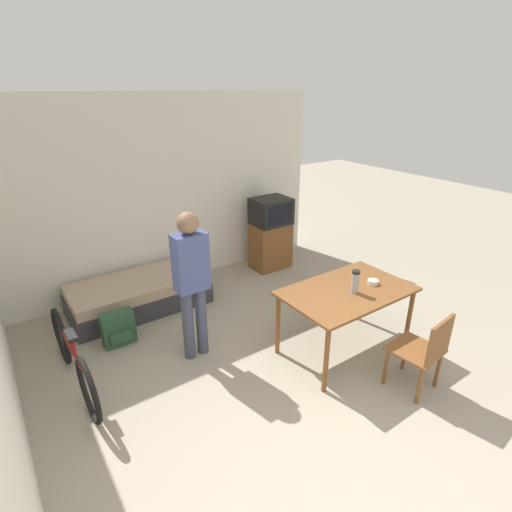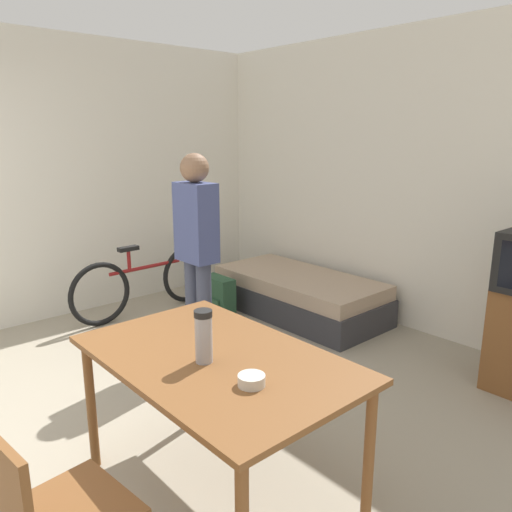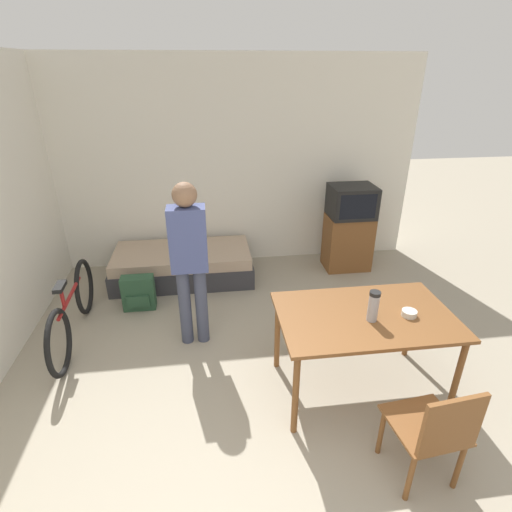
{
  "view_description": "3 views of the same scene",
  "coord_description": "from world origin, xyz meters",
  "px_view_note": "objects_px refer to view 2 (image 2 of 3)",
  "views": [
    {
      "loc": [
        -1.95,
        -1.38,
        2.76
      ],
      "look_at": [
        0.41,
        2.01,
        0.99
      ],
      "focal_mm": 28.0,
      "sensor_mm": 36.0,
      "label": 1
    },
    {
      "loc": [
        2.74,
        -0.17,
        1.79
      ],
      "look_at": [
        0.17,
        2.11,
        0.94
      ],
      "focal_mm": 35.0,
      "sensor_mm": 36.0,
      "label": 2
    },
    {
      "loc": [
        -0.22,
        -1.37,
        2.54
      ],
      "look_at": [
        0.22,
        2.0,
        0.91
      ],
      "focal_mm": 28.0,
      "sensor_mm": 36.0,
      "label": 3
    }
  ],
  "objects_px": {
    "person_standing": "(197,243)",
    "bicycle": "(146,282)",
    "dining_table": "(216,371)",
    "mate_bowl": "(251,380)",
    "backpack": "(218,297)",
    "thermos_flask": "(204,334)",
    "daybed": "(299,294)"
  },
  "relations": [
    {
      "from": "bicycle",
      "to": "thermos_flask",
      "type": "xyz_separation_m",
      "value": [
        2.6,
        -1.15,
        0.58
      ]
    },
    {
      "from": "backpack",
      "to": "mate_bowl",
      "type": "bearing_deg",
      "value": -34.42
    },
    {
      "from": "person_standing",
      "to": "backpack",
      "type": "bearing_deg",
      "value": 133.1
    },
    {
      "from": "daybed",
      "to": "dining_table",
      "type": "xyz_separation_m",
      "value": [
        1.54,
        -2.21,
        0.48
      ]
    },
    {
      "from": "daybed",
      "to": "thermos_flask",
      "type": "height_order",
      "value": "thermos_flask"
    },
    {
      "from": "person_standing",
      "to": "backpack",
      "type": "height_order",
      "value": "person_standing"
    },
    {
      "from": "thermos_flask",
      "to": "daybed",
      "type": "bearing_deg",
      "value": 124.26
    },
    {
      "from": "dining_table",
      "to": "person_standing",
      "type": "relative_size",
      "value": 0.84
    },
    {
      "from": "mate_bowl",
      "to": "backpack",
      "type": "height_order",
      "value": "mate_bowl"
    },
    {
      "from": "daybed",
      "to": "backpack",
      "type": "distance_m",
      "value": 0.82
    },
    {
      "from": "bicycle",
      "to": "thermos_flask",
      "type": "bearing_deg",
      "value": -23.8
    },
    {
      "from": "dining_table",
      "to": "person_standing",
      "type": "xyz_separation_m",
      "value": [
        -1.38,
        0.86,
        0.27
      ]
    },
    {
      "from": "daybed",
      "to": "mate_bowl",
      "type": "xyz_separation_m",
      "value": [
        1.87,
        -2.27,
        0.59
      ]
    },
    {
      "from": "person_standing",
      "to": "backpack",
      "type": "relative_size",
      "value": 4.08
    },
    {
      "from": "person_standing",
      "to": "daybed",
      "type": "bearing_deg",
      "value": 96.79
    },
    {
      "from": "dining_table",
      "to": "thermos_flask",
      "type": "height_order",
      "value": "thermos_flask"
    },
    {
      "from": "backpack",
      "to": "daybed",
      "type": "bearing_deg",
      "value": 53.99
    },
    {
      "from": "daybed",
      "to": "person_standing",
      "type": "bearing_deg",
      "value": -83.21
    },
    {
      "from": "backpack",
      "to": "bicycle",
      "type": "bearing_deg",
      "value": -139.81
    },
    {
      "from": "person_standing",
      "to": "bicycle",
      "type": "bearing_deg",
      "value": 170.36
    },
    {
      "from": "dining_table",
      "to": "thermos_flask",
      "type": "bearing_deg",
      "value": -79.75
    },
    {
      "from": "bicycle",
      "to": "daybed",
      "type": "bearing_deg",
      "value": 47.42
    },
    {
      "from": "bicycle",
      "to": "thermos_flask",
      "type": "distance_m",
      "value": 2.9
    },
    {
      "from": "bicycle",
      "to": "thermos_flask",
      "type": "relative_size",
      "value": 6.51
    },
    {
      "from": "mate_bowl",
      "to": "person_standing",
      "type": "bearing_deg",
      "value": 151.55
    },
    {
      "from": "dining_table",
      "to": "mate_bowl",
      "type": "height_order",
      "value": "mate_bowl"
    },
    {
      "from": "dining_table",
      "to": "bicycle",
      "type": "distance_m",
      "value": 2.82
    },
    {
      "from": "thermos_flask",
      "to": "dining_table",
      "type": "bearing_deg",
      "value": 100.25
    },
    {
      "from": "daybed",
      "to": "bicycle",
      "type": "distance_m",
      "value": 1.55
    },
    {
      "from": "thermos_flask",
      "to": "mate_bowl",
      "type": "height_order",
      "value": "thermos_flask"
    },
    {
      "from": "person_standing",
      "to": "mate_bowl",
      "type": "height_order",
      "value": "person_standing"
    },
    {
      "from": "dining_table",
      "to": "mate_bowl",
      "type": "relative_size",
      "value": 11.85
    }
  ]
}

